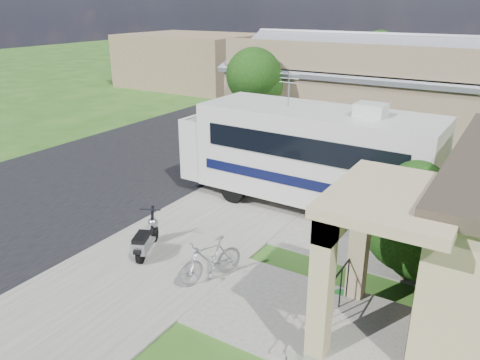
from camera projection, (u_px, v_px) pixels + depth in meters
The scene contains 18 objects.
ground at pixel (207, 258), 12.37m from camera, with size 120.00×120.00×0.00m, color #214813.
street_slab at pixel (200, 134), 24.00m from camera, with size 9.00×80.00×0.02m, color black.
sidewalk_slab at pixel (319, 154), 20.81m from camera, with size 4.00×80.00×0.06m, color #64625A.
driveway_slab at pixel (324, 209), 15.21m from camera, with size 7.00×6.00×0.05m, color #64625A.
walk_slab at pixel (293, 314), 10.10m from camera, with size 4.00×3.00×0.05m, color #64625A.
warehouse at pixel (372, 98), 22.79m from camera, with size 12.50×8.40×5.04m.
distant_bldg_far at pixel (192, 60), 37.50m from camera, with size 10.00×8.00×4.00m, color brown.
distant_bldg_near at pixel (282, 54), 46.22m from camera, with size 8.00×7.00×3.20m, color brown.
street_tree_a at pixel (256, 78), 20.23m from camera, with size 2.44×2.40×4.58m.
street_tree_b at pixel (339, 55), 28.14m from camera, with size 2.44×2.40×4.73m.
street_tree_c at pixel (380, 48), 35.41m from camera, with size 2.44×2.40×4.42m.
motorhome at pixel (307, 152), 14.99m from camera, with size 8.35×2.86×4.26m.
shrub at pixel (416, 221), 10.89m from camera, with size 2.48×2.36×3.04m.
scooter at pixel (146, 239), 12.32m from camera, with size 0.91×1.56×1.09m.
bicycle at pixel (210, 262), 11.16m from camera, with size 0.50×1.77×1.06m, color #98989F.
pickup_truck at pixel (262, 109), 25.69m from camera, with size 2.79×6.05×1.68m, color white.
van at pixel (298, 89), 31.22m from camera, with size 2.53×6.22×1.80m, color white.
garden_hose at pixel (342, 299), 10.49m from camera, with size 0.43×0.43×0.19m, color #15691C.
Camera 1 is at (6.42, -8.76, 6.33)m, focal length 35.00 mm.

